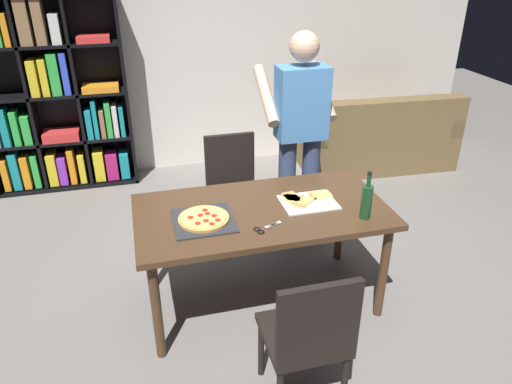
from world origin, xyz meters
TOP-DOWN VIEW (x-y plane):
  - ground_plane at (0.00, 0.00)m, footprint 12.00×12.00m
  - back_wall at (0.00, 2.60)m, footprint 6.40×0.10m
  - dining_table at (0.00, 0.00)m, footprint 1.64×0.86m
  - chair_near_camera at (-0.00, -0.91)m, footprint 0.42×0.42m
  - chair_far_side at (0.00, 0.91)m, footprint 0.42×0.42m
  - couch at (1.90, 1.99)m, footprint 1.74×0.94m
  - bookshelf at (-1.49, 2.37)m, footprint 1.40×0.35m
  - person_serving_pizza at (0.50, 0.69)m, footprint 0.55×0.54m
  - pepperoni_pizza_on_tray at (-0.39, -0.06)m, footprint 0.38×0.38m
  - pizza_slices_on_towel at (0.31, 0.02)m, footprint 0.36×0.28m
  - wine_bottle at (0.60, -0.27)m, footprint 0.07×0.07m
  - kitchen_scissors at (-0.05, -0.24)m, footprint 0.20×0.12m

SIDE VIEW (x-z plane):
  - ground_plane at x=0.00m, z-range 0.00..0.00m
  - couch at x=1.90m, z-range -0.12..0.73m
  - chair_near_camera at x=0.00m, z-range 0.06..0.96m
  - chair_far_side at x=0.00m, z-range 0.06..0.96m
  - dining_table at x=0.00m, z-range 0.30..1.05m
  - kitchen_scissors at x=-0.05m, z-range 0.75..0.76m
  - pizza_slices_on_towel at x=0.31m, z-range 0.75..0.78m
  - pepperoni_pizza_on_tray at x=-0.39m, z-range 0.75..0.78m
  - wine_bottle at x=0.60m, z-range 0.71..1.03m
  - bookshelf at x=-1.49m, z-range -0.06..1.89m
  - person_serving_pizza at x=0.50m, z-range 0.12..1.87m
  - back_wall at x=0.00m, z-range 0.00..2.80m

